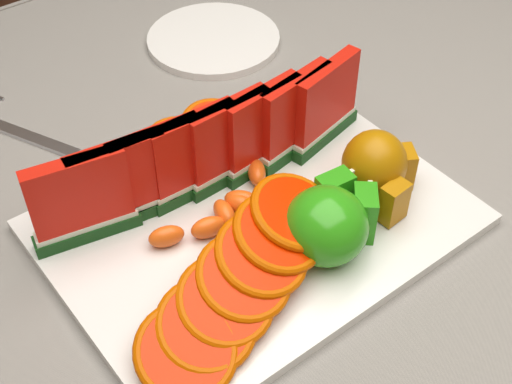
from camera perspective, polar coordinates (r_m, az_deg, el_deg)
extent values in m
cube|color=#512B1F|center=(0.77, -3.02, -1.79)|extent=(1.40, 0.90, 0.03)
cube|color=#512B1F|center=(1.56, 8.40, 7.24)|extent=(0.06, 0.06, 0.72)
cube|color=slate|center=(0.76, -3.07, -0.80)|extent=(1.52, 1.02, 0.01)
cube|color=slate|center=(1.18, -17.64, 9.92)|extent=(1.52, 0.01, 0.20)
cube|color=silver|center=(0.72, -0.03, -2.43)|extent=(0.40, 0.30, 0.01)
ellipsoid|color=#399113|center=(0.67, 5.62, -2.72)|extent=(0.11, 0.11, 0.07)
cube|color=#399113|center=(0.69, 8.61, -1.78)|extent=(0.04, 0.04, 0.05)
cube|color=beige|center=(0.70, 8.96, -1.56)|extent=(0.02, 0.03, 0.05)
cube|color=#399113|center=(0.71, 6.24, -0.42)|extent=(0.04, 0.03, 0.05)
cube|color=beige|center=(0.71, 6.60, -0.21)|extent=(0.03, 0.01, 0.05)
ellipsoid|color=#B48F0A|center=(0.73, 9.43, 2.20)|extent=(0.09, 0.09, 0.07)
cube|color=#B48F0A|center=(0.71, 10.96, -0.81)|extent=(0.03, 0.02, 0.04)
cube|color=#B48F0A|center=(0.75, 11.72, 1.97)|extent=(0.03, 0.03, 0.04)
cylinder|color=silver|center=(0.99, -3.42, 12.10)|extent=(0.23, 0.23, 0.01)
cube|color=silver|center=(0.88, -18.51, 4.52)|extent=(0.09, 0.16, 0.00)
cube|color=#0A3712|center=(0.72, -13.29, -3.03)|extent=(0.11, 0.04, 0.01)
cube|color=silver|center=(0.71, -13.42, -2.48)|extent=(0.10, 0.04, 0.01)
cube|color=red|center=(0.68, -13.99, -0.05)|extent=(0.10, 0.04, 0.08)
cube|color=#0A3712|center=(0.72, -10.36, -1.83)|extent=(0.11, 0.04, 0.01)
cube|color=silver|center=(0.72, -10.47, -1.27)|extent=(0.10, 0.03, 0.01)
cube|color=red|center=(0.69, -10.91, 1.18)|extent=(0.10, 0.03, 0.08)
cube|color=#0A3712|center=(0.73, -7.51, -0.65)|extent=(0.11, 0.03, 0.01)
cube|color=silver|center=(0.72, -7.58, -0.09)|extent=(0.10, 0.03, 0.01)
cube|color=red|center=(0.70, -7.90, 2.38)|extent=(0.10, 0.02, 0.08)
cube|color=#0A3712|center=(0.74, -4.74, 0.50)|extent=(0.11, 0.02, 0.01)
cube|color=silver|center=(0.74, -4.78, 1.06)|extent=(0.10, 0.02, 0.01)
cube|color=red|center=(0.71, -4.98, 3.54)|extent=(0.10, 0.02, 0.08)
cube|color=#0A3712|center=(0.76, -2.06, 1.61)|extent=(0.11, 0.02, 0.01)
cube|color=silver|center=(0.75, -2.08, 2.17)|extent=(0.10, 0.02, 0.01)
cube|color=red|center=(0.72, -2.16, 4.64)|extent=(0.10, 0.02, 0.08)
cube|color=#0A3712|center=(0.77, 0.53, 2.67)|extent=(0.11, 0.03, 0.01)
cube|color=silver|center=(0.76, 0.53, 3.23)|extent=(0.10, 0.03, 0.01)
cube|color=red|center=(0.74, 0.55, 5.69)|extent=(0.10, 0.02, 0.08)
cube|color=#0A3712|center=(0.79, 3.01, 3.69)|extent=(0.11, 0.04, 0.01)
cube|color=silver|center=(0.78, 3.04, 4.24)|extent=(0.10, 0.03, 0.01)
cube|color=red|center=(0.76, 3.16, 6.68)|extent=(0.10, 0.03, 0.08)
cube|color=#0A3712|center=(0.81, 5.39, 4.65)|extent=(0.11, 0.04, 0.01)
cube|color=silver|center=(0.80, 5.44, 5.20)|extent=(0.10, 0.04, 0.01)
cube|color=red|center=(0.77, 5.65, 7.61)|extent=(0.10, 0.04, 0.08)
cylinder|color=#ED5B0C|center=(0.60, -5.61, -12.54)|extent=(0.09, 0.09, 0.04)
torus|color=#C43500|center=(0.60, -5.61, -12.54)|extent=(0.10, 0.10, 0.04)
cylinder|color=#ED5B0C|center=(0.61, -4.00, -10.59)|extent=(0.09, 0.08, 0.04)
torus|color=#C43500|center=(0.61, -4.00, -10.59)|extent=(0.10, 0.09, 0.04)
cylinder|color=#ED5B0C|center=(0.62, -2.46, -8.68)|extent=(0.08, 0.08, 0.04)
torus|color=#C43500|center=(0.62, -2.46, -8.68)|extent=(0.09, 0.09, 0.04)
cylinder|color=#ED5B0C|center=(0.63, -0.98, -6.82)|extent=(0.09, 0.09, 0.04)
torus|color=#C43500|center=(0.63, -0.98, -6.82)|extent=(0.10, 0.10, 0.04)
cylinder|color=#ED5B0C|center=(0.64, 0.45, -5.02)|extent=(0.10, 0.10, 0.04)
torus|color=#C43500|center=(0.64, 0.45, -5.02)|extent=(0.11, 0.11, 0.04)
cylinder|color=#ED5B0C|center=(0.65, 1.82, -3.27)|extent=(0.10, 0.10, 0.04)
torus|color=#C43500|center=(0.65, 1.82, -3.27)|extent=(0.12, 0.11, 0.04)
cylinder|color=#ED5B0C|center=(0.66, 3.13, -1.59)|extent=(0.11, 0.11, 0.04)
torus|color=#C43500|center=(0.66, 3.13, -1.59)|extent=(0.12, 0.12, 0.04)
cylinder|color=#ED5B0C|center=(0.74, -12.07, 0.15)|extent=(0.08, 0.08, 0.03)
torus|color=#C43500|center=(0.74, -12.07, 0.15)|extent=(0.09, 0.09, 0.03)
cylinder|color=#ED5B0C|center=(0.75, -8.95, 1.87)|extent=(0.08, 0.08, 0.03)
torus|color=#C43500|center=(0.75, -8.95, 1.87)|extent=(0.09, 0.09, 0.03)
cylinder|color=#ED5B0C|center=(0.77, -5.93, 3.52)|extent=(0.09, 0.09, 0.03)
torus|color=#C43500|center=(0.77, -5.93, 3.52)|extent=(0.10, 0.10, 0.03)
cylinder|color=#ED5B0C|center=(0.79, -3.03, 5.10)|extent=(0.09, 0.09, 0.03)
torus|color=#C43500|center=(0.79, -3.03, 5.10)|extent=(0.11, 0.11, 0.03)
ellipsoid|color=orange|center=(0.69, -7.18, -3.54)|extent=(0.04, 0.03, 0.02)
ellipsoid|color=orange|center=(0.69, -3.85, -2.84)|extent=(0.04, 0.03, 0.02)
ellipsoid|color=orange|center=(0.71, -2.55, -1.72)|extent=(0.03, 0.04, 0.02)
ellipsoid|color=orange|center=(0.71, -1.22, -1.04)|extent=(0.03, 0.04, 0.02)
ellipsoid|color=orange|center=(0.72, -1.17, -0.66)|extent=(0.04, 0.04, 0.02)
ellipsoid|color=orange|center=(0.75, 0.06, 1.58)|extent=(0.03, 0.04, 0.02)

